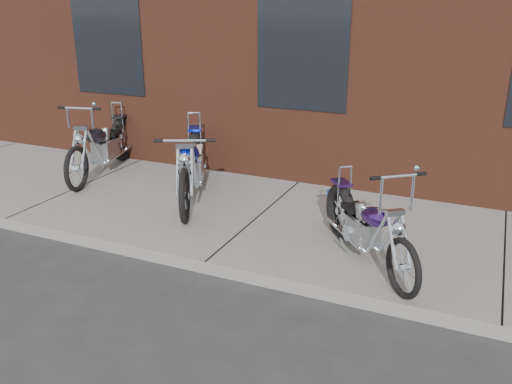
% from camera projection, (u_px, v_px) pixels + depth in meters
% --- Properties ---
extents(ground, '(120.00, 120.00, 0.00)m').
position_uv_depth(ground, '(205.00, 274.00, 5.99)').
color(ground, '#2B2B2C').
rests_on(ground, ground).
extents(sidewalk, '(22.00, 3.00, 0.15)m').
position_uv_depth(sidewalk, '(260.00, 220.00, 7.25)').
color(sidewalk, slate).
rests_on(sidewalk, ground).
extents(chopper_purple, '(1.41, 1.66, 1.17)m').
position_uv_depth(chopper_purple, '(366.00, 229.00, 5.85)').
color(chopper_purple, black).
rests_on(chopper_purple, sidewalk).
extents(chopper_blue, '(1.19, 2.32, 1.09)m').
position_uv_depth(chopper_blue, '(191.00, 167.00, 7.73)').
color(chopper_blue, black).
rests_on(chopper_blue, sidewalk).
extents(chopper_third, '(0.81, 2.35, 1.22)m').
position_uv_depth(chopper_third, '(102.00, 147.00, 8.82)').
color(chopper_third, black).
rests_on(chopper_third, sidewalk).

